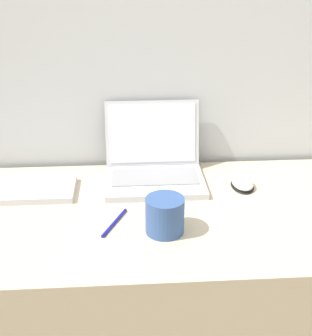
{
  "coord_description": "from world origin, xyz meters",
  "views": [
    {
      "loc": [
        -0.18,
        -0.84,
        1.44
      ],
      "look_at": [
        -0.1,
        0.43,
        0.84
      ],
      "focal_mm": 50.0,
      "sensor_mm": 36.0,
      "label": 1
    }
  ],
  "objects_px": {
    "laptop": "(154,164)",
    "computer_mouse": "(242,183)",
    "drink_cup": "(165,215)",
    "external_keyboard": "(2,191)",
    "pen": "(114,223)"
  },
  "relations": [
    {
      "from": "laptop",
      "to": "pen",
      "type": "height_order",
      "value": "laptop"
    },
    {
      "from": "drink_cup",
      "to": "computer_mouse",
      "type": "relative_size",
      "value": 0.94
    },
    {
      "from": "drink_cup",
      "to": "pen",
      "type": "height_order",
      "value": "drink_cup"
    },
    {
      "from": "drink_cup",
      "to": "external_keyboard",
      "type": "distance_m",
      "value": 0.54
    },
    {
      "from": "laptop",
      "to": "external_keyboard",
      "type": "height_order",
      "value": "laptop"
    },
    {
      "from": "laptop",
      "to": "drink_cup",
      "type": "height_order",
      "value": "laptop"
    },
    {
      "from": "laptop",
      "to": "computer_mouse",
      "type": "height_order",
      "value": "laptop"
    },
    {
      "from": "external_keyboard",
      "to": "pen",
      "type": "bearing_deg",
      "value": -29.81
    },
    {
      "from": "pen",
      "to": "laptop",
      "type": "bearing_deg",
      "value": 65.34
    },
    {
      "from": "drink_cup",
      "to": "pen",
      "type": "xyz_separation_m",
      "value": [
        -0.13,
        0.05,
        -0.05
      ]
    },
    {
      "from": "drink_cup",
      "to": "external_keyboard",
      "type": "xyz_separation_m",
      "value": [
        -0.48,
        0.24,
        -0.04
      ]
    },
    {
      "from": "drink_cup",
      "to": "computer_mouse",
      "type": "height_order",
      "value": "drink_cup"
    },
    {
      "from": "external_keyboard",
      "to": "pen",
      "type": "height_order",
      "value": "external_keyboard"
    },
    {
      "from": "drink_cup",
      "to": "pen",
      "type": "distance_m",
      "value": 0.15
    },
    {
      "from": "computer_mouse",
      "to": "external_keyboard",
      "type": "height_order",
      "value": "computer_mouse"
    }
  ]
}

